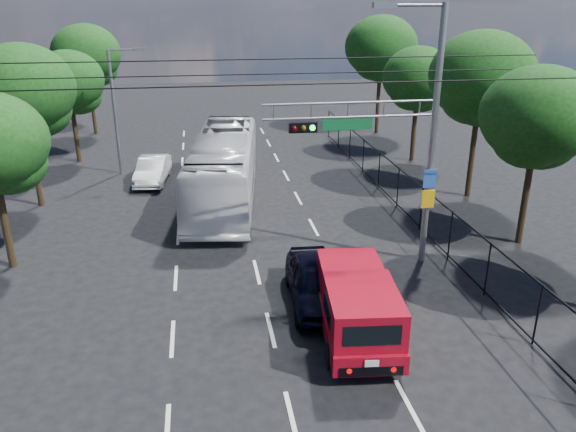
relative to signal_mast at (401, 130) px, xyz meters
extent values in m
plane|color=black|center=(-5.28, -7.99, -5.24)|extent=(120.00, 120.00, 0.00)
cube|color=beige|center=(-8.28, -7.99, -5.24)|extent=(0.12, 2.00, 0.01)
cube|color=beige|center=(-8.28, -3.99, -5.24)|extent=(0.12, 2.00, 0.01)
cube|color=beige|center=(-8.28, 0.01, -5.24)|extent=(0.12, 2.00, 0.01)
cube|color=beige|center=(-8.28, 4.01, -5.24)|extent=(0.12, 2.00, 0.01)
cube|color=beige|center=(-8.28, 8.01, -5.24)|extent=(0.12, 2.00, 0.01)
cube|color=beige|center=(-8.28, 12.01, -5.24)|extent=(0.12, 2.00, 0.01)
cube|color=beige|center=(-8.28, 16.01, -5.24)|extent=(0.12, 2.00, 0.01)
cube|color=beige|center=(-8.28, 20.01, -5.24)|extent=(0.12, 2.00, 0.01)
cube|color=beige|center=(-8.28, 24.01, -5.24)|extent=(0.12, 2.00, 0.01)
cube|color=beige|center=(-5.28, -7.99, -5.24)|extent=(0.12, 2.00, 0.01)
cube|color=beige|center=(-5.28, -3.99, -5.24)|extent=(0.12, 2.00, 0.01)
cube|color=beige|center=(-5.28, 0.01, -5.24)|extent=(0.12, 2.00, 0.01)
cube|color=beige|center=(-5.28, 4.01, -5.24)|extent=(0.12, 2.00, 0.01)
cube|color=beige|center=(-5.28, 8.01, -5.24)|extent=(0.12, 2.00, 0.01)
cube|color=beige|center=(-5.28, 12.01, -5.24)|extent=(0.12, 2.00, 0.01)
cube|color=beige|center=(-5.28, 16.01, -5.24)|extent=(0.12, 2.00, 0.01)
cube|color=beige|center=(-5.28, 20.01, -5.24)|extent=(0.12, 2.00, 0.01)
cube|color=beige|center=(-5.28, 24.01, -5.24)|extent=(0.12, 2.00, 0.01)
cube|color=beige|center=(-2.28, -7.99, -5.24)|extent=(0.12, 2.00, 0.01)
cube|color=beige|center=(-2.28, -3.99, -5.24)|extent=(0.12, 2.00, 0.01)
cube|color=beige|center=(-2.28, 0.01, -5.24)|extent=(0.12, 2.00, 0.01)
cube|color=beige|center=(-2.28, 4.01, -5.24)|extent=(0.12, 2.00, 0.01)
cube|color=beige|center=(-2.28, 8.01, -5.24)|extent=(0.12, 2.00, 0.01)
cube|color=beige|center=(-2.28, 12.01, -5.24)|extent=(0.12, 2.00, 0.01)
cube|color=beige|center=(-2.28, 16.01, -5.24)|extent=(0.12, 2.00, 0.01)
cube|color=beige|center=(-2.28, 20.01, -5.24)|extent=(0.12, 2.00, 0.01)
cube|color=beige|center=(-2.28, 24.01, -5.24)|extent=(0.12, 2.00, 0.01)
cylinder|color=slate|center=(1.22, 0.01, -0.49)|extent=(0.24, 0.24, 9.50)
cylinder|color=slate|center=(0.22, 0.01, 4.16)|extent=(2.00, 0.10, 0.10)
cube|color=slate|center=(-0.88, 0.01, 4.16)|extent=(0.80, 0.25, 0.18)
cylinder|color=slate|center=(-1.88, 0.01, 1.01)|extent=(6.20, 0.08, 0.08)
cylinder|color=slate|center=(-1.88, 0.01, 0.51)|extent=(6.20, 0.08, 0.08)
cube|color=black|center=(-3.58, 0.01, 0.21)|extent=(1.00, 0.28, 0.35)
sphere|color=#3F0505|center=(-3.90, -0.14, 0.21)|extent=(0.20, 0.20, 0.20)
sphere|color=#4C3805|center=(-3.58, -0.14, 0.21)|extent=(0.20, 0.20, 0.20)
sphere|color=#0CE533|center=(-3.26, -0.14, 0.21)|extent=(0.20, 0.20, 0.20)
cube|color=#0C5929|center=(-1.98, 0.01, 0.26)|extent=(1.80, 0.05, 0.40)
cube|color=#2451A9|center=(1.20, -0.13, -1.84)|extent=(0.50, 0.04, 0.70)
cube|color=#D69F0B|center=(1.20, -0.13, -2.64)|extent=(0.50, 0.04, 0.70)
cylinder|color=slate|center=(0.62, 0.01, 0.76)|extent=(0.05, 0.05, 0.50)
cylinder|color=slate|center=(-0.68, 0.01, 0.76)|extent=(0.05, 0.05, 0.50)
cylinder|color=slate|center=(-1.98, 0.01, 0.76)|extent=(0.05, 0.05, 0.50)
cylinder|color=slate|center=(-3.28, 0.01, 0.76)|extent=(0.05, 0.05, 0.50)
cylinder|color=slate|center=(-4.58, 0.01, 0.76)|extent=(0.05, 0.05, 0.50)
cylinder|color=slate|center=(-11.78, 14.01, -1.74)|extent=(0.18, 0.18, 7.00)
cylinder|color=slate|center=(-10.98, 14.01, 1.76)|extent=(1.60, 0.09, 0.09)
cube|color=slate|center=(-10.08, 14.01, 1.76)|extent=(0.60, 0.22, 0.15)
cylinder|color=black|center=(-5.28, -1.99, 1.96)|extent=(22.00, 0.04, 0.04)
cylinder|color=black|center=(-5.28, 1.51, 2.36)|extent=(22.00, 0.04, 0.04)
cylinder|color=black|center=(-5.28, 3.01, 1.66)|extent=(22.00, 0.04, 0.04)
cube|color=black|center=(2.32, 4.01, -3.29)|extent=(0.04, 34.00, 0.06)
cube|color=black|center=(2.32, 4.01, -5.09)|extent=(0.04, 34.00, 0.06)
cylinder|color=black|center=(2.32, -5.99, -4.24)|extent=(0.06, 0.06, 2.00)
cylinder|color=black|center=(2.32, -2.99, -4.24)|extent=(0.06, 0.06, 2.00)
cylinder|color=black|center=(2.32, 0.01, -4.24)|extent=(0.06, 0.06, 2.00)
cylinder|color=black|center=(2.32, 3.01, -4.24)|extent=(0.06, 0.06, 2.00)
cylinder|color=black|center=(2.32, 6.01, -4.24)|extent=(0.06, 0.06, 2.00)
cylinder|color=black|center=(2.32, 9.01, -4.24)|extent=(0.06, 0.06, 2.00)
cylinder|color=black|center=(2.32, 12.01, -4.24)|extent=(0.06, 0.06, 2.00)
cylinder|color=black|center=(2.32, 15.01, -4.24)|extent=(0.06, 0.06, 2.00)
cylinder|color=black|center=(2.32, 18.01, -4.24)|extent=(0.06, 0.06, 2.00)
cylinder|color=black|center=(2.32, 21.01, -4.24)|extent=(0.06, 0.06, 2.00)
cylinder|color=black|center=(5.92, 1.01, -3.14)|extent=(0.28, 0.28, 4.20)
ellipsoid|color=black|center=(5.92, 1.01, 0.16)|extent=(4.50, 4.50, 3.83)
ellipsoid|color=black|center=(6.32, 1.31, -0.89)|extent=(3.00, 3.00, 2.40)
ellipsoid|color=black|center=(5.57, 0.81, -0.74)|extent=(2.85, 2.85, 2.28)
cylinder|color=black|center=(6.52, 7.01, -2.86)|extent=(0.28, 0.28, 4.76)
ellipsoid|color=black|center=(6.52, 7.01, 0.88)|extent=(5.10, 5.10, 4.33)
ellipsoid|color=black|center=(6.92, 7.31, -0.31)|extent=(3.40, 3.40, 2.72)
ellipsoid|color=black|center=(6.17, 6.81, -0.14)|extent=(3.23, 3.23, 2.58)
cylinder|color=black|center=(6.12, 14.01, -3.23)|extent=(0.28, 0.28, 4.03)
ellipsoid|color=black|center=(6.12, 14.01, -0.06)|extent=(4.32, 4.32, 3.67)
ellipsoid|color=black|center=(6.52, 14.31, -1.07)|extent=(2.88, 2.88, 2.30)
ellipsoid|color=black|center=(5.77, 13.81, -0.92)|extent=(2.74, 2.74, 2.19)
cylinder|color=black|center=(6.32, 22.01, -2.78)|extent=(0.28, 0.28, 4.93)
ellipsoid|color=black|center=(6.32, 22.01, 1.09)|extent=(5.28, 5.28, 4.49)
ellipsoid|color=black|center=(6.72, 22.31, -0.14)|extent=(3.52, 3.52, 2.82)
ellipsoid|color=black|center=(5.97, 21.81, 0.04)|extent=(3.34, 3.34, 2.68)
cylinder|color=black|center=(-14.48, 2.01, -3.34)|extent=(0.28, 0.28, 3.81)
ellipsoid|color=black|center=(-14.08, 2.31, -1.30)|extent=(2.72, 2.72, 2.18)
cylinder|color=black|center=(-15.08, 9.01, -3.00)|extent=(0.28, 0.28, 4.48)
ellipsoid|color=black|center=(-15.08, 9.01, 0.52)|extent=(4.80, 4.80, 4.08)
ellipsoid|color=black|center=(-14.68, 9.31, -0.60)|extent=(3.20, 3.20, 2.56)
ellipsoid|color=black|center=(-15.43, 8.81, -0.44)|extent=(3.04, 3.04, 2.43)
cylinder|color=black|center=(-14.68, 17.01, -3.28)|extent=(0.28, 0.28, 3.92)
ellipsoid|color=black|center=(-14.68, 17.01, -0.20)|extent=(4.20, 4.20, 3.57)
ellipsoid|color=black|center=(-14.28, 17.31, -1.18)|extent=(2.80, 2.80, 2.24)
ellipsoid|color=black|center=(-15.03, 16.81, -1.04)|extent=(2.66, 2.66, 2.13)
cylinder|color=black|center=(-14.88, 25.01, -2.95)|extent=(0.28, 0.28, 4.59)
ellipsoid|color=black|center=(-14.88, 25.01, 0.66)|extent=(4.92, 4.92, 4.18)
ellipsoid|color=black|center=(-14.48, 25.31, -0.49)|extent=(3.28, 3.28, 2.62)
ellipsoid|color=black|center=(-15.23, 24.81, -0.32)|extent=(3.12, 3.12, 2.49)
cylinder|color=black|center=(-3.51, -2.84, -4.87)|extent=(0.35, 0.76, 0.74)
cylinder|color=black|center=(-1.72, -3.02, -4.87)|extent=(0.35, 0.76, 0.74)
cylinder|color=black|center=(-3.85, -6.10, -4.87)|extent=(0.35, 0.76, 0.74)
cylinder|color=black|center=(-2.06, -6.28, -4.87)|extent=(0.35, 0.76, 0.74)
cube|color=maroon|center=(-2.78, -4.56, -4.59)|extent=(2.53, 5.47, 0.59)
cube|color=maroon|center=(-2.54, -2.19, -4.50)|extent=(2.01, 0.78, 0.58)
cube|color=black|center=(-2.52, -1.91, -4.24)|extent=(1.83, 0.61, 0.33)
cube|color=maroon|center=(-2.66, -3.35, -3.81)|extent=(2.06, 1.82, 1.01)
cube|color=black|center=(-2.74, -4.14, -3.76)|extent=(1.64, 0.22, 0.58)
cube|color=maroon|center=(-2.90, -5.72, -3.74)|extent=(2.23, 2.88, 1.11)
cube|color=black|center=(-1.91, -5.82, -3.71)|extent=(0.17, 1.27, 0.48)
cube|color=black|center=(-3.89, -5.62, -3.71)|extent=(0.17, 1.27, 0.48)
cube|color=black|center=(-3.04, -7.04, -3.71)|extent=(1.53, 0.21, 0.58)
cube|color=black|center=(-3.05, -7.17, -4.71)|extent=(1.69, 0.26, 0.28)
cube|color=silver|center=(-3.05, -7.21, -4.45)|extent=(0.37, 0.07, 0.19)
imported|color=black|center=(-3.55, -2.58, -4.47)|extent=(2.05, 4.63, 1.55)
imported|color=silver|center=(-6.00, 8.28, -3.54)|extent=(4.42, 12.50, 3.41)
imported|color=silver|center=(-9.81, 12.00, -4.54)|extent=(1.93, 4.38, 1.40)
camera|label=1|loc=(-7.12, -18.84, 4.36)|focal=35.00mm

